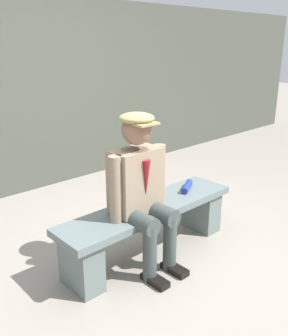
{
  "coord_description": "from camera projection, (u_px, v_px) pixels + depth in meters",
  "views": [
    {
      "loc": [
        1.98,
        2.08,
        1.77
      ],
      "look_at": [
        0.06,
        0.0,
        0.81
      ],
      "focal_mm": 39.49,
      "sensor_mm": 36.0,
      "label": 1
    }
  ],
  "objects": [
    {
      "name": "rolled_magazine",
      "position": [
        187.0,
        187.0,
        3.47
      ],
      "size": [
        0.25,
        0.18,
        0.06
      ],
      "primitive_type": "cylinder",
      "rotation": [
        0.0,
        1.57,
        0.51
      ],
      "color": "navy",
      "rests_on": "bench"
    },
    {
      "name": "stadium_wall",
      "position": [
        24.0,
        96.0,
        4.46
      ],
      "size": [
        12.0,
        0.24,
        2.32
      ],
      "primitive_type": "cube",
      "color": "#484C41",
      "rests_on": "ground"
    },
    {
      "name": "ground_plane",
      "position": [
        149.0,
        253.0,
        3.29
      ],
      "size": [
        30.0,
        30.0,
        0.0
      ],
      "primitive_type": "plane",
      "color": "gray"
    },
    {
      "name": "seated_man",
      "position": [
        141.0,
        185.0,
        2.92
      ],
      "size": [
        0.57,
        0.59,
        1.28
      ],
      "color": "gray",
      "rests_on": "ground"
    },
    {
      "name": "bench",
      "position": [
        149.0,
        222.0,
        3.19
      ],
      "size": [
        1.71,
        0.42,
        0.46
      ],
      "color": "slate",
      "rests_on": "ground"
    }
  ]
}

